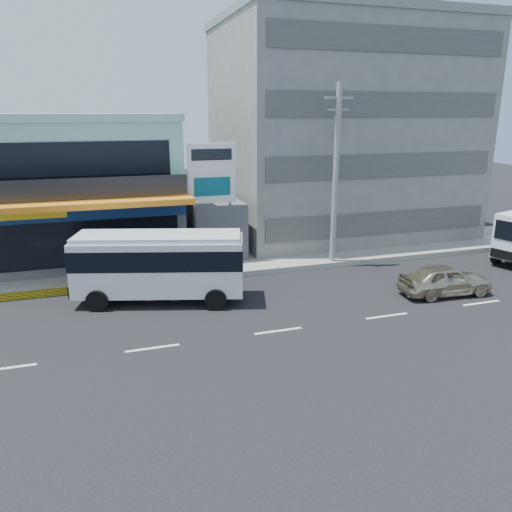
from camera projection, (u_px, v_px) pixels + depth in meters
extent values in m
plane|color=black|center=(278.00, 331.00, 20.07)|extent=(120.00, 120.00, 0.00)
cube|color=gray|center=(301.00, 255.00, 30.19)|extent=(70.00, 5.00, 0.30)
cube|color=#404145|center=(73.00, 224.00, 29.98)|extent=(12.00, 10.00, 4.00)
cube|color=#86BFAE|center=(66.00, 157.00, 28.86)|extent=(12.00, 10.00, 4.00)
cube|color=orange|center=(65.00, 205.00, 24.07)|extent=(12.40, 1.80, 0.30)
cube|color=navy|center=(67.00, 214.00, 24.91)|extent=(12.00, 0.12, 0.80)
cube|color=black|center=(70.00, 242.00, 25.36)|extent=(11.00, 0.06, 2.60)
cube|color=gray|center=(340.00, 134.00, 34.78)|extent=(16.00, 12.00, 14.00)
cube|color=#404145|center=(211.00, 226.00, 30.56)|extent=(3.00, 6.00, 3.50)
cylinder|color=slate|center=(214.00, 199.00, 29.14)|extent=(1.50, 1.50, 0.15)
cylinder|color=gray|center=(195.00, 212.00, 27.14)|extent=(0.16, 0.16, 6.50)
cylinder|color=gray|center=(230.00, 210.00, 27.73)|extent=(0.16, 0.16, 6.50)
cube|color=white|center=(212.00, 173.00, 26.87)|extent=(2.60, 0.18, 3.20)
cylinder|color=#999993|center=(336.00, 178.00, 27.21)|extent=(0.30, 0.30, 10.00)
cube|color=#999993|center=(339.00, 98.00, 26.04)|extent=(1.60, 0.12, 0.12)
cube|color=#999993|center=(339.00, 110.00, 26.21)|extent=(1.20, 0.10, 0.10)
cube|color=silver|center=(159.00, 265.00, 22.82)|extent=(7.97, 4.41, 2.50)
cube|color=black|center=(159.00, 255.00, 22.68)|extent=(8.03, 4.47, 0.92)
cube|color=silver|center=(158.00, 236.00, 22.44)|extent=(7.70, 4.14, 0.22)
cylinder|color=black|center=(97.00, 301.00, 21.95)|extent=(1.02, 0.56, 0.98)
cylinder|color=black|center=(111.00, 283.00, 24.24)|extent=(1.02, 0.56, 0.98)
cylinder|color=black|center=(216.00, 299.00, 22.09)|extent=(1.02, 0.56, 0.98)
cylinder|color=black|center=(218.00, 282.00, 24.39)|extent=(1.02, 0.56, 0.98)
imported|color=#B9B08D|center=(445.00, 280.00, 23.90)|extent=(4.52, 2.07, 1.50)
cylinder|color=black|center=(497.00, 256.00, 28.81)|extent=(1.01, 0.57, 0.96)
imported|color=#5F110D|center=(162.00, 292.00, 23.10)|extent=(1.80, 1.05, 0.89)
imported|color=#66594C|center=(161.00, 273.00, 22.85)|extent=(0.54, 0.68, 1.64)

